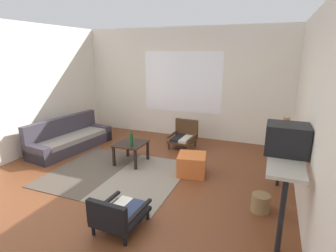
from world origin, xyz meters
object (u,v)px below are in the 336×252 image
Objects in this scene: armchair_by_window at (184,135)px; clay_vase at (285,132)px; console_shelf at (284,157)px; wicker_basket at (261,203)px; ottoman_orange at (192,164)px; couch at (70,139)px; glass_bottle at (131,140)px; coffee_table at (131,147)px; crt_television at (287,139)px; armchair_striped_foreground at (118,214)px.

clay_vase is (2.02, -1.59, 0.76)m from armchair_by_window.
wicker_basket is at bearing -163.14° from console_shelf.
ottoman_orange is at bearing 154.18° from console_shelf.
glass_bottle is (1.77, -0.33, 0.32)m from couch.
glass_bottle is at bearing -55.62° from coffee_table.
console_shelf is at bearing -15.41° from coffee_table.
couch is at bearing -155.00° from armchair_by_window.
console_shelf is at bearing -13.03° from glass_bottle.
couch is 4.46m from clay_vase.
couch is 6.70× the size of glass_bottle.
glass_bottle is 1.19× the size of wicker_basket.
ottoman_orange is 1.63× the size of glass_bottle.
wicker_basket is at bearing 162.58° from crt_television.
glass_bottle is at bearing 166.97° from console_shelf.
wicker_basket is at bearing -15.74° from glass_bottle.
coffee_table is 2.03× the size of glass_bottle.
armchair_striped_foreground is 1.35× the size of ottoman_orange.
ottoman_orange is 1.68m from clay_vase.
coffee_table is at bearing 161.83° from wicker_basket.
ottoman_orange is (0.39, 1.82, -0.03)m from armchair_striped_foreground.
glass_bottle is at bearing -10.53° from couch.
armchair_by_window is 3.06m from crt_television.
console_shelf is at bearing -90.00° from clay_vase.
clay_vase reaches higher than couch.
glass_bottle is (-1.15, -0.10, 0.35)m from ottoman_orange.
coffee_table is 1.44m from armchair_by_window.
crt_television is (1.82, 1.00, 0.88)m from armchair_striped_foreground.
console_shelf reaches higher than couch.
console_shelf is at bearing 31.90° from armchair_striped_foreground.
armchair_striped_foreground is 0.37× the size of console_shelf.
ottoman_orange is (1.25, -0.05, -0.15)m from coffee_table.
ottoman_orange reaches higher than wicker_basket.
armchair_striped_foreground is at bearing -148.10° from console_shelf.
crt_television is at bearing -91.32° from console_shelf.
wicker_basket is (-0.22, -0.49, -0.91)m from clay_vase.
wicker_basket is (-0.22, 0.07, -0.97)m from crt_television.
ottoman_orange is 1.89m from crt_television.
crt_television reaches higher than glass_bottle.
coffee_table is 0.92× the size of armchair_striped_foreground.
crt_television is (2.68, -0.88, 0.76)m from coffee_table.
armchair_striped_foreground reaches higher than coffee_table.
crt_television reaches higher than armchair_striped_foreground.
couch is 7.96× the size of wicker_basket.
clay_vase is at bearing 65.75° from wicker_basket.
wicker_basket is (4.13, -0.99, -0.10)m from couch.
coffee_table is 1.25× the size of ottoman_orange.
clay_vase is at bearing -10.54° from ottoman_orange.
coffee_table is at bearing 164.59° from console_shelf.
console_shelf reaches higher than ottoman_orange.
crt_television is 1.00m from wicker_basket.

